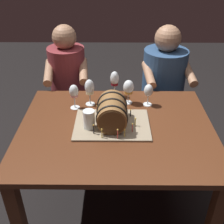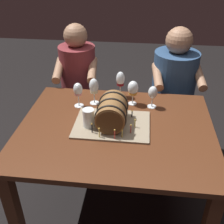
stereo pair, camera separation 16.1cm
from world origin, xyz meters
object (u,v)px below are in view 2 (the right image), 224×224
(wine_glass_empty, at_px, (153,93))
(wine_glass_rose, at_px, (78,90))
(wine_glass_red, at_px, (120,80))
(dining_table, at_px, (116,141))
(person_seated_right, at_px, (172,96))
(wine_glass_white, at_px, (94,87))
(person_seated_left, at_px, (79,94))
(barrel_cake, at_px, (112,114))
(beer_pint, at_px, (89,120))
(wine_glass_amber, at_px, (133,89))

(wine_glass_empty, distance_m, wine_glass_rose, 0.52)
(wine_glass_red, bearing_deg, dining_table, -88.47)
(wine_glass_rose, bearing_deg, person_seated_right, 38.24)
(wine_glass_white, distance_m, person_seated_right, 0.86)
(person_seated_left, bearing_deg, wine_glass_rose, -76.57)
(wine_glass_empty, height_order, wine_glass_red, wine_glass_red)
(wine_glass_empty, bearing_deg, wine_glass_red, 150.79)
(barrel_cake, distance_m, beer_pint, 0.15)
(wine_glass_amber, bearing_deg, dining_table, -105.88)
(wine_glass_rose, height_order, beer_pint, wine_glass_rose)
(barrel_cake, distance_m, wine_glass_amber, 0.31)
(person_seated_left, bearing_deg, dining_table, -61.93)
(beer_pint, height_order, person_seated_left, person_seated_left)
(wine_glass_amber, distance_m, person_seated_right, 0.66)
(barrel_cake, xyz_separation_m, wine_glass_amber, (0.12, 0.29, 0.03))
(beer_pint, xyz_separation_m, person_seated_left, (-0.26, 0.82, -0.27))
(beer_pint, bearing_deg, wine_glass_amber, 52.45)
(dining_table, bearing_deg, wine_glass_amber, 74.12)
(wine_glass_red, bearing_deg, wine_glass_empty, -29.21)
(dining_table, bearing_deg, barrel_cake, 143.93)
(beer_pint, bearing_deg, wine_glass_empty, 37.71)
(wine_glass_rose, relative_size, wine_glass_red, 0.91)
(wine_glass_amber, relative_size, wine_glass_red, 0.90)
(wine_glass_empty, bearing_deg, beer_pint, -142.29)
(wine_glass_rose, bearing_deg, barrel_cake, -39.05)
(person_seated_right, bearing_deg, barrel_cake, -120.17)
(dining_table, height_order, wine_glass_red, wine_glass_red)
(dining_table, xyz_separation_m, barrel_cake, (-0.03, 0.02, 0.19))
(wine_glass_rose, relative_size, beer_pint, 1.36)
(wine_glass_red, bearing_deg, barrel_cake, -92.26)
(dining_table, bearing_deg, wine_glass_red, 91.53)
(wine_glass_empty, xyz_separation_m, wine_glass_red, (-0.24, 0.13, 0.02))
(wine_glass_white, relative_size, person_seated_left, 0.17)
(barrel_cake, distance_m, wine_glass_red, 0.40)
(wine_glass_empty, height_order, beer_pint, wine_glass_empty)
(dining_table, relative_size, beer_pint, 9.30)
(wine_glass_white, bearing_deg, wine_glass_amber, 5.01)
(dining_table, relative_size, barrel_cake, 2.59)
(wine_glass_amber, bearing_deg, wine_glass_rose, -168.53)
(dining_table, distance_m, wine_glass_amber, 0.40)
(wine_glass_red, xyz_separation_m, beer_pint, (-0.16, -0.44, -0.07))
(wine_glass_empty, xyz_separation_m, wine_glass_rose, (-0.52, -0.05, 0.01))
(barrel_cake, xyz_separation_m, wine_glass_empty, (0.25, 0.26, 0.02))
(wine_glass_white, height_order, wine_glass_red, wine_glass_red)
(wine_glass_white, distance_m, wine_glass_red, 0.22)
(beer_pint, bearing_deg, barrel_cake, 16.93)
(barrel_cake, relative_size, wine_glass_rose, 2.65)
(barrel_cake, bearing_deg, wine_glass_empty, 45.96)
(dining_table, height_order, wine_glass_amber, wine_glass_amber)
(barrel_cake, height_order, wine_glass_empty, barrel_cake)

